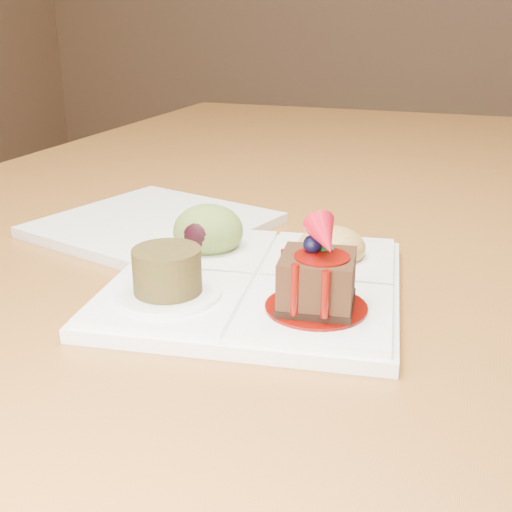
% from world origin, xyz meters
% --- Properties ---
extents(dining_table, '(1.00, 1.80, 0.75)m').
position_xyz_m(dining_table, '(0.00, 0.00, 0.68)').
color(dining_table, brown).
rests_on(dining_table, ground).
extents(sampler_plate, '(0.29, 0.29, 0.10)m').
position_xyz_m(sampler_plate, '(0.09, -0.31, 0.77)').
color(sampler_plate, white).
rests_on(sampler_plate, dining_table).
extents(second_plate, '(0.28, 0.28, 0.01)m').
position_xyz_m(second_plate, '(-0.08, -0.18, 0.76)').
color(second_plate, white).
rests_on(second_plate, dining_table).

